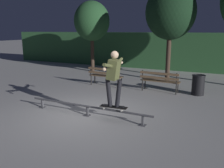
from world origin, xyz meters
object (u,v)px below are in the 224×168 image
object	(u,v)px
park_bench_left_center	(160,79)
tree_behind_benches	(171,12)
skateboarder	(114,74)
skateboard	(114,107)
trash_can	(198,85)
park_bench_leftmost	(105,75)
grind_rail	(87,108)
tree_far_left	(92,21)

from	to	relation	value
park_bench_left_center	tree_behind_benches	distance (m)	3.58
skateboarder	skateboard	bearing A→B (deg)	-175.20
trash_can	skateboard	bearing A→B (deg)	-115.20
skateboard	tree_behind_benches	bearing A→B (deg)	88.38
park_bench_leftmost	trash_can	distance (m)	3.99
grind_rail	tree_behind_benches	xyz separation A→B (m)	(1.03, 5.90, 3.07)
park_bench_leftmost	grind_rail	bearing A→B (deg)	-70.66
grind_rail	trash_can	distance (m)	4.75
park_bench_leftmost	tree_behind_benches	bearing A→B (deg)	44.30
park_bench_left_center	trash_can	world-z (taller)	park_bench_left_center
grind_rail	trash_can	xyz separation A→B (m)	(2.70, 3.90, 0.16)
grind_rail	park_bench_left_center	size ratio (longest dim) A/B	2.52
skateboarder	tree_far_left	world-z (taller)	tree_far_left
skateboarder	trash_can	bearing A→B (deg)	64.84
park_bench_leftmost	tree_far_left	world-z (taller)	tree_far_left
park_bench_leftmost	skateboarder	bearing A→B (deg)	-59.49
skateboarder	park_bench_left_center	world-z (taller)	skateboarder
park_bench_left_center	tree_behind_benches	bearing A→B (deg)	94.85
park_bench_leftmost	park_bench_left_center	distance (m)	2.50
park_bench_left_center	tree_far_left	size ratio (longest dim) A/B	0.39
grind_rail	tree_behind_benches	world-z (taller)	tree_behind_benches
skateboarder	park_bench_left_center	size ratio (longest dim) A/B	0.97
skateboard	trash_can	bearing A→B (deg)	64.80
tree_far_left	skateboard	bearing A→B (deg)	-55.72
skateboarder	tree_far_left	size ratio (longest dim) A/B	0.37
trash_can	skateboarder	bearing A→B (deg)	-115.16
grind_rail	park_bench_leftmost	distance (m)	3.87
skateboarder	park_bench_leftmost	distance (m)	4.30
skateboard	grind_rail	bearing A→B (deg)	180.00
skateboard	park_bench_left_center	xyz separation A→B (m)	(0.36, 3.65, 0.14)
tree_far_left	trash_can	xyz separation A→B (m)	(6.51, -2.96, -2.59)
tree_behind_benches	trash_can	world-z (taller)	tree_behind_benches
skateboard	park_bench_leftmost	distance (m)	4.23
park_bench_leftmost	tree_behind_benches	size ratio (longest dim) A/B	0.35
skateboard	trash_can	size ratio (longest dim) A/B	0.99
skateboard	park_bench_left_center	size ratio (longest dim) A/B	0.49
grind_rail	skateboarder	xyz separation A→B (m)	(0.87, 0.00, 1.08)
park_bench_left_center	trash_can	size ratio (longest dim) A/B	2.02
park_bench_left_center	grind_rail	bearing A→B (deg)	-108.57
skateboard	tree_far_left	bearing A→B (deg)	124.28
skateboarder	park_bench_left_center	bearing A→B (deg)	84.42
tree_behind_benches	trash_can	xyz separation A→B (m)	(1.67, -2.00, -2.90)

